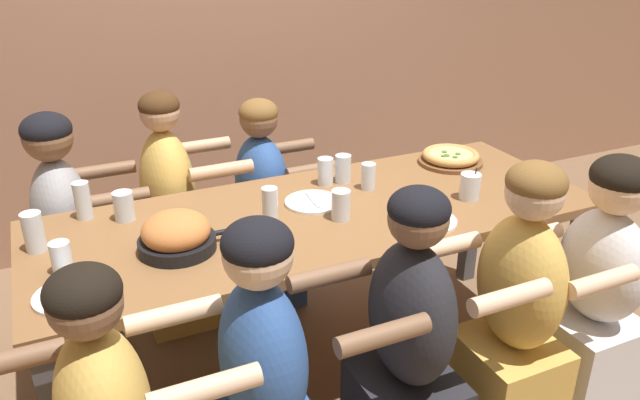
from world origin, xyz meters
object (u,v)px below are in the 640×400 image
Objects in this scene: diner_far_center at (264,214)px; drinking_glass_e at (34,235)px; drinking_glass_i at (124,208)px; diner_far_left at (69,244)px; pizza_board_main at (451,157)px; drinking_glass_h at (341,207)px; drinking_glass_a at (368,177)px; drinking_glass_c at (270,207)px; drinking_glass_b at (83,200)px; drinking_glass_g at (343,170)px; diner_far_midleft at (173,224)px; cocktail_glass_blue at (470,188)px; diner_near_midright at (514,322)px; empty_plate_a at (313,202)px; empty_plate_c at (534,186)px; empty_plate_b at (426,221)px; diner_near_center at (407,358)px; drinking_glass_d at (325,173)px; skillet_bowl at (177,235)px; empty_plate_d at (70,296)px; diner_near_right at (595,299)px; drinking_glass_f at (61,258)px.

drinking_glass_e is at bearing -63.35° from diner_far_center.
diner_far_left is at bearing 119.08° from drinking_glass_i.
pizza_board_main is 0.79m from drinking_glass_h.
drinking_glass_a is 0.80× the size of drinking_glass_c.
drinking_glass_b is 1.06m from drinking_glass_g.
diner_far_midleft is 1.03× the size of diner_far_left.
drinking_glass_e reaches higher than cocktail_glass_blue.
pizza_board_main is 2.12× the size of drinking_glass_c.
diner_near_midright is (0.25, -0.86, -0.31)m from drinking_glass_g.
empty_plate_a is 0.26m from drinking_glass_g.
diner_near_midright is (-0.47, -0.46, -0.26)m from empty_plate_c.
empty_plate_b is 0.21× the size of diner_near_center.
pizza_board_main is 2.51× the size of drinking_glass_d.
drinking_glass_c reaches higher than empty_plate_a.
drinking_glass_b is (-1.12, 0.21, 0.02)m from drinking_glass_a.
skillet_bowl is 0.88m from drinking_glass_a.
empty_plate_d is at bearing -100.25° from drinking_glass_b.
drinking_glass_c is at bearing 171.86° from empty_plate_c.
cocktail_glass_blue is at bearing -39.05° from drinking_glass_d.
drinking_glass_c is at bearing 155.33° from empty_plate_b.
drinking_glass_e is at bearing -11.51° from diner_far_left.
skillet_bowl is 1.72× the size of empty_plate_c.
diner_near_right is 0.39m from diner_near_midright.
drinking_glass_h is 0.11× the size of diner_near_center.
empty_plate_d is at bearing -178.06° from empty_plate_c.
drinking_glass_e is (-0.18, -0.20, -0.01)m from drinking_glass_b.
drinking_glass_f is 0.99m from drinking_glass_h.
diner_near_midright reaches higher than drinking_glass_i.
drinking_glass_c is 0.75m from diner_far_center.
empty_plate_b is at bearing 54.63° from diner_far_left.
empty_plate_b is 1.71× the size of cocktail_glass_blue.
empty_plate_b is 0.50m from drinking_glass_g.
drinking_glass_h is (0.25, -0.09, -0.01)m from drinking_glass_c.
drinking_glass_c is at bearing 5.12° from drinking_glass_f.
diner_far_midleft is (-1.31, 1.26, 0.01)m from diner_near_right.
drinking_glass_b is at bearing 150.29° from drinking_glass_i.
drinking_glass_c is at bearing -157.76° from empty_plate_a.
empty_plate_b is 0.22× the size of diner_far_center.
drinking_glass_a is at bearing -168.34° from pizza_board_main.
drinking_glass_f is (-1.08, -0.31, 0.00)m from drinking_glass_d.
diner_far_left is at bearing -90.00° from diner_far_center.
drinking_glass_f reaches higher than empty_plate_d.
drinking_glass_i is (-0.92, 0.02, -0.01)m from drinking_glass_g.
cocktail_glass_blue is at bearing 26.43° from diner_near_right.
diner_near_midright reaches higher than empty_plate_a.
drinking_glass_a is at bearing 37.13° from diner_near_right.
drinking_glass_e is (-1.35, 0.38, 0.05)m from empty_plate_b.
empty_plate_b is 1.55m from diner_far_left.
empty_plate_a is 0.96m from empty_plate_c.
drinking_glass_b reaches higher than drinking_glass_d.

